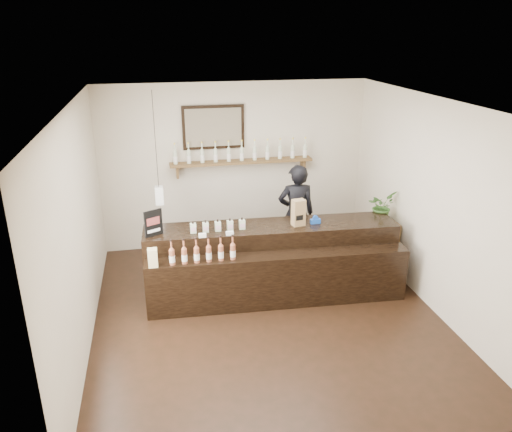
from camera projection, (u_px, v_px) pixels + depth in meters
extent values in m
plane|color=black|center=(267.00, 314.00, 6.71)|extent=(5.00, 5.00, 0.00)
plane|color=beige|center=(235.00, 166.00, 8.50)|extent=(4.50, 0.00, 4.50)
plane|color=beige|center=(338.00, 329.00, 3.93)|extent=(4.50, 0.00, 4.50)
plane|color=beige|center=(79.00, 232.00, 5.79)|extent=(0.00, 5.00, 5.00)
plane|color=beige|center=(432.00, 205.00, 6.64)|extent=(0.00, 5.00, 5.00)
plane|color=white|center=(268.00, 104.00, 5.71)|extent=(5.00, 5.00, 0.00)
cube|color=brown|center=(242.00, 162.00, 8.36)|extent=(2.40, 0.25, 0.04)
cube|color=brown|center=(177.00, 172.00, 8.23)|extent=(0.04, 0.20, 0.20)
cube|color=brown|center=(303.00, 165.00, 8.64)|extent=(0.04, 0.20, 0.20)
cube|color=black|center=(213.00, 127.00, 8.16)|extent=(1.02, 0.04, 0.72)
cube|color=#3F3728|center=(214.00, 127.00, 8.14)|extent=(0.92, 0.01, 0.62)
cube|color=white|center=(159.00, 195.00, 7.48)|extent=(0.12, 0.12, 0.28)
cylinder|color=black|center=(155.00, 140.00, 7.18)|extent=(0.01, 0.01, 1.41)
cylinder|color=beige|center=(175.00, 158.00, 8.11)|extent=(0.07, 0.07, 0.20)
cone|color=beige|center=(175.00, 150.00, 8.07)|extent=(0.07, 0.07, 0.05)
cylinder|color=beige|center=(175.00, 147.00, 8.05)|extent=(0.02, 0.02, 0.07)
cylinder|color=yellow|center=(174.00, 144.00, 8.03)|extent=(0.03, 0.03, 0.02)
cylinder|color=white|center=(175.00, 159.00, 8.12)|extent=(0.07, 0.07, 0.09)
cylinder|color=beige|center=(189.00, 157.00, 8.15)|extent=(0.07, 0.07, 0.20)
cone|color=beige|center=(188.00, 150.00, 8.11)|extent=(0.07, 0.07, 0.05)
cylinder|color=beige|center=(188.00, 146.00, 8.09)|extent=(0.02, 0.02, 0.07)
cylinder|color=yellow|center=(188.00, 143.00, 8.07)|extent=(0.03, 0.03, 0.02)
cylinder|color=white|center=(189.00, 158.00, 8.16)|extent=(0.07, 0.07, 0.09)
cylinder|color=beige|center=(202.00, 157.00, 8.20)|extent=(0.07, 0.07, 0.20)
cone|color=beige|center=(202.00, 149.00, 8.15)|extent=(0.07, 0.07, 0.05)
cylinder|color=beige|center=(202.00, 145.00, 8.13)|extent=(0.02, 0.02, 0.07)
cylinder|color=yellow|center=(202.00, 142.00, 8.11)|extent=(0.03, 0.03, 0.02)
cylinder|color=white|center=(202.00, 158.00, 8.20)|extent=(0.07, 0.07, 0.09)
cylinder|color=beige|center=(216.00, 156.00, 8.24)|extent=(0.07, 0.07, 0.20)
cone|color=beige|center=(215.00, 148.00, 8.19)|extent=(0.07, 0.07, 0.05)
cylinder|color=beige|center=(215.00, 145.00, 8.17)|extent=(0.02, 0.02, 0.07)
cylinder|color=yellow|center=(215.00, 142.00, 8.15)|extent=(0.03, 0.03, 0.02)
cylinder|color=white|center=(216.00, 157.00, 8.24)|extent=(0.07, 0.07, 0.09)
cylinder|color=beige|center=(229.00, 155.00, 8.28)|extent=(0.07, 0.07, 0.20)
cone|color=beige|center=(229.00, 148.00, 8.23)|extent=(0.07, 0.07, 0.05)
cylinder|color=beige|center=(228.00, 144.00, 8.21)|extent=(0.02, 0.02, 0.07)
cylinder|color=yellow|center=(228.00, 141.00, 8.19)|extent=(0.03, 0.03, 0.02)
cylinder|color=white|center=(229.00, 156.00, 8.29)|extent=(0.07, 0.07, 0.09)
cylinder|color=beige|center=(242.00, 155.00, 8.32)|extent=(0.07, 0.07, 0.20)
cone|color=beige|center=(242.00, 147.00, 8.27)|extent=(0.07, 0.07, 0.05)
cylinder|color=beige|center=(242.00, 144.00, 8.25)|extent=(0.02, 0.02, 0.07)
cylinder|color=yellow|center=(242.00, 141.00, 8.24)|extent=(0.03, 0.03, 0.02)
cylinder|color=white|center=(242.00, 156.00, 8.33)|extent=(0.07, 0.07, 0.09)
cylinder|color=beige|center=(255.00, 154.00, 8.36)|extent=(0.07, 0.07, 0.20)
cone|color=beige|center=(255.00, 146.00, 8.32)|extent=(0.07, 0.07, 0.05)
cylinder|color=beige|center=(255.00, 143.00, 8.29)|extent=(0.02, 0.02, 0.07)
cylinder|color=yellow|center=(255.00, 140.00, 8.28)|extent=(0.03, 0.03, 0.02)
cylinder|color=white|center=(255.00, 155.00, 8.37)|extent=(0.07, 0.07, 0.09)
cylinder|color=beige|center=(267.00, 153.00, 8.40)|extent=(0.07, 0.07, 0.20)
cone|color=beige|center=(267.00, 146.00, 8.36)|extent=(0.07, 0.07, 0.05)
cylinder|color=beige|center=(267.00, 142.00, 8.34)|extent=(0.02, 0.02, 0.07)
cylinder|color=yellow|center=(268.00, 140.00, 8.32)|extent=(0.03, 0.03, 0.02)
cylinder|color=white|center=(267.00, 154.00, 8.41)|extent=(0.07, 0.07, 0.09)
cylinder|color=beige|center=(280.00, 153.00, 8.44)|extent=(0.07, 0.07, 0.20)
cone|color=beige|center=(280.00, 145.00, 8.40)|extent=(0.07, 0.07, 0.05)
cylinder|color=beige|center=(280.00, 142.00, 8.38)|extent=(0.02, 0.02, 0.07)
cylinder|color=yellow|center=(280.00, 139.00, 8.36)|extent=(0.03, 0.03, 0.02)
cylinder|color=white|center=(280.00, 154.00, 8.45)|extent=(0.07, 0.07, 0.09)
cylinder|color=beige|center=(293.00, 152.00, 8.49)|extent=(0.07, 0.07, 0.20)
cone|color=beige|center=(293.00, 145.00, 8.44)|extent=(0.07, 0.07, 0.05)
cylinder|color=beige|center=(293.00, 141.00, 8.42)|extent=(0.02, 0.02, 0.07)
cylinder|color=yellow|center=(293.00, 138.00, 8.40)|extent=(0.03, 0.03, 0.02)
cylinder|color=white|center=(293.00, 153.00, 8.49)|extent=(0.07, 0.07, 0.09)
cylinder|color=beige|center=(305.00, 151.00, 8.53)|extent=(0.07, 0.07, 0.20)
cone|color=beige|center=(305.00, 144.00, 8.48)|extent=(0.07, 0.07, 0.05)
cylinder|color=beige|center=(305.00, 141.00, 8.46)|extent=(0.02, 0.02, 0.07)
cylinder|color=yellow|center=(305.00, 138.00, 8.44)|extent=(0.03, 0.03, 0.02)
cylinder|color=white|center=(305.00, 153.00, 8.53)|extent=(0.07, 0.07, 0.09)
cube|color=black|center=(271.00, 257.00, 7.22)|extent=(3.61, 0.82, 1.00)
cube|color=black|center=(279.00, 280.00, 6.83)|extent=(3.59, 0.50, 0.76)
cube|color=white|center=(202.00, 235.00, 6.63)|extent=(0.10, 0.04, 0.05)
cube|color=white|center=(230.00, 233.00, 6.70)|extent=(0.10, 0.04, 0.05)
cube|color=#D8C484|center=(153.00, 262.00, 6.36)|extent=(0.12, 0.12, 0.12)
cube|color=#D8C484|center=(152.00, 253.00, 6.31)|extent=(0.12, 0.12, 0.12)
cube|color=beige|center=(193.00, 228.00, 6.76)|extent=(0.08, 0.08, 0.13)
cube|color=#D3A4B3|center=(193.00, 229.00, 6.71)|extent=(0.07, 0.00, 0.06)
cylinder|color=black|center=(193.00, 222.00, 6.73)|extent=(0.02, 0.02, 0.03)
cube|color=beige|center=(206.00, 227.00, 6.79)|extent=(0.08, 0.08, 0.13)
cube|color=#D3A4B3|center=(206.00, 228.00, 6.75)|extent=(0.07, 0.00, 0.06)
cylinder|color=black|center=(205.00, 222.00, 6.76)|extent=(0.02, 0.02, 0.03)
cube|color=beige|center=(218.00, 226.00, 6.82)|extent=(0.08, 0.08, 0.13)
cube|color=#D3A4B3|center=(218.00, 228.00, 6.78)|extent=(0.07, 0.00, 0.06)
cylinder|color=black|center=(218.00, 221.00, 6.79)|extent=(0.02, 0.02, 0.03)
cube|color=beige|center=(230.00, 225.00, 6.85)|extent=(0.08, 0.08, 0.13)
cube|color=#D3A4B3|center=(230.00, 227.00, 6.81)|extent=(0.07, 0.00, 0.06)
cylinder|color=black|center=(230.00, 220.00, 6.82)|extent=(0.02, 0.02, 0.03)
cube|color=beige|center=(242.00, 224.00, 6.88)|extent=(0.08, 0.08, 0.13)
cube|color=#D3A4B3|center=(243.00, 226.00, 6.84)|extent=(0.07, 0.00, 0.06)
cylinder|color=black|center=(242.00, 219.00, 6.85)|extent=(0.02, 0.02, 0.03)
cylinder|color=brown|center=(172.00, 257.00, 6.39)|extent=(0.07, 0.07, 0.20)
cone|color=brown|center=(171.00, 248.00, 6.34)|extent=(0.07, 0.07, 0.05)
cylinder|color=brown|center=(171.00, 244.00, 6.32)|extent=(0.02, 0.02, 0.07)
cylinder|color=black|center=(171.00, 241.00, 6.30)|extent=(0.03, 0.03, 0.02)
cylinder|color=white|center=(172.00, 259.00, 6.40)|extent=(0.07, 0.07, 0.09)
cylinder|color=brown|center=(184.00, 256.00, 6.42)|extent=(0.07, 0.07, 0.20)
cone|color=brown|center=(184.00, 247.00, 6.37)|extent=(0.07, 0.07, 0.05)
cylinder|color=brown|center=(184.00, 243.00, 6.35)|extent=(0.02, 0.02, 0.07)
cylinder|color=black|center=(183.00, 240.00, 6.33)|extent=(0.03, 0.03, 0.02)
cylinder|color=white|center=(185.00, 258.00, 6.42)|extent=(0.07, 0.07, 0.09)
cylinder|color=brown|center=(197.00, 255.00, 6.45)|extent=(0.07, 0.07, 0.20)
cone|color=brown|center=(196.00, 246.00, 6.40)|extent=(0.07, 0.07, 0.05)
cylinder|color=brown|center=(196.00, 242.00, 6.38)|extent=(0.02, 0.02, 0.07)
cylinder|color=black|center=(196.00, 239.00, 6.36)|extent=(0.03, 0.03, 0.02)
cylinder|color=white|center=(197.00, 257.00, 6.45)|extent=(0.07, 0.07, 0.09)
cylinder|color=brown|center=(209.00, 254.00, 6.48)|extent=(0.07, 0.07, 0.20)
cone|color=brown|center=(209.00, 245.00, 6.43)|extent=(0.07, 0.07, 0.05)
cylinder|color=brown|center=(208.00, 241.00, 6.41)|extent=(0.02, 0.02, 0.07)
cylinder|color=black|center=(208.00, 238.00, 6.39)|extent=(0.03, 0.03, 0.02)
cylinder|color=white|center=(209.00, 256.00, 6.48)|extent=(0.07, 0.07, 0.09)
cylinder|color=brown|center=(221.00, 253.00, 6.51)|extent=(0.07, 0.07, 0.20)
cone|color=brown|center=(221.00, 244.00, 6.46)|extent=(0.07, 0.07, 0.05)
cylinder|color=brown|center=(221.00, 240.00, 6.44)|extent=(0.02, 0.02, 0.07)
cylinder|color=black|center=(220.00, 237.00, 6.42)|extent=(0.03, 0.03, 0.02)
cylinder|color=white|center=(221.00, 254.00, 6.51)|extent=(0.07, 0.07, 0.09)
cylinder|color=brown|center=(233.00, 252.00, 6.54)|extent=(0.07, 0.07, 0.20)
cone|color=brown|center=(233.00, 243.00, 6.49)|extent=(0.07, 0.07, 0.05)
cylinder|color=brown|center=(233.00, 239.00, 6.47)|extent=(0.02, 0.02, 0.07)
cylinder|color=black|center=(233.00, 236.00, 6.45)|extent=(0.03, 0.03, 0.02)
cylinder|color=white|center=(233.00, 253.00, 6.54)|extent=(0.07, 0.07, 0.09)
cube|color=black|center=(153.00, 223.00, 6.62)|extent=(0.24, 0.14, 0.37)
cube|color=brown|center=(153.00, 221.00, 6.60)|extent=(0.17, 0.09, 0.10)
cube|color=white|center=(154.00, 231.00, 6.65)|extent=(0.17, 0.09, 0.04)
cube|color=olive|center=(298.00, 213.00, 6.98)|extent=(0.19, 0.16, 0.38)
cube|color=black|center=(300.00, 218.00, 6.94)|extent=(0.11, 0.02, 0.08)
cube|color=#194BAF|center=(315.00, 221.00, 7.09)|extent=(0.15, 0.06, 0.07)
cylinder|color=#194BAF|center=(315.00, 218.00, 7.08)|extent=(0.08, 0.04, 0.08)
cube|color=brown|center=(378.00, 245.00, 7.81)|extent=(0.44, 0.59, 0.84)
imported|color=#3B6729|center=(381.00, 206.00, 7.58)|extent=(0.54, 0.53, 0.46)
imported|color=black|center=(296.00, 207.00, 7.96)|extent=(0.70, 0.49, 1.84)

